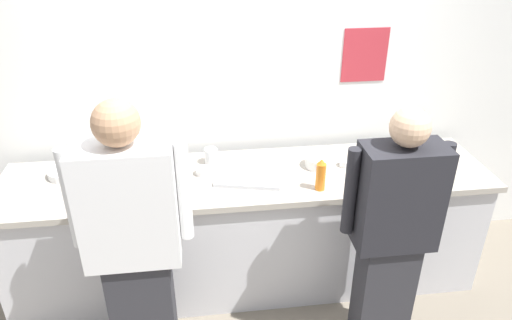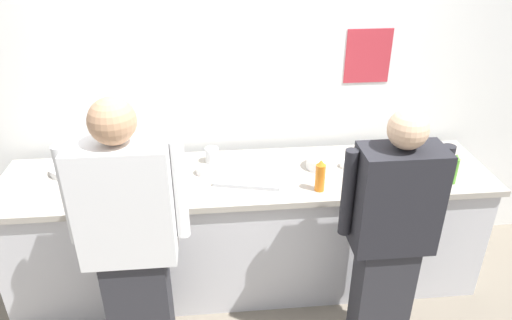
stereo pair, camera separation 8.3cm
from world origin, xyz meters
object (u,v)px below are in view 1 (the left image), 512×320
object	(u,v)px
ramekin_green_sauce	(345,163)
ramekin_orange_sauce	(71,189)
sheet_tray	(249,176)
deli_cup	(211,156)
chef_center	(393,232)
ramekin_yellow_sauce	(152,168)
squeeze_bottle_primary	(321,175)
plate_stack_front	(67,172)
plate_stack_rear	(320,161)
mixing_bowl_steel	(410,153)
ramekin_red_sauce	(203,171)
squeeze_bottle_spare	(452,166)
chef_near_left	(134,245)
squeeze_bottle_secondary	(105,180)

from	to	relation	value
ramekin_green_sauce	ramekin_orange_sauce	size ratio (longest dim) A/B	1.00
sheet_tray	deli_cup	bearing A→B (deg)	134.26
chef_center	ramekin_yellow_sauce	xyz separation A→B (m)	(-1.37, 0.79, 0.08)
squeeze_bottle_primary	ramekin_green_sauce	size ratio (longest dim) A/B	2.65
ramekin_green_sauce	plate_stack_front	bearing A→B (deg)	176.55
squeeze_bottle_primary	plate_stack_rear	bearing A→B (deg)	76.19
mixing_bowl_steel	plate_stack_rear	bearing A→B (deg)	-178.30
chef_center	ramekin_orange_sauce	distance (m)	1.94
chef_center	ramekin_red_sauce	xyz separation A→B (m)	(-1.03, 0.70, 0.07)
squeeze_bottle_spare	deli_cup	distance (m)	1.58
chef_near_left	chef_center	world-z (taller)	chef_near_left
squeeze_bottle_secondary	ramekin_green_sauce	xyz separation A→B (m)	(1.56, 0.14, -0.06)
plate_stack_rear	sheet_tray	bearing A→B (deg)	-168.85
plate_stack_front	squeeze_bottle_spare	world-z (taller)	squeeze_bottle_spare
squeeze_bottle_secondary	mixing_bowl_steel	bearing A→B (deg)	4.91
ramekin_red_sauce	ramekin_orange_sauce	xyz separation A→B (m)	(-0.82, -0.12, -0.00)
ramekin_red_sauce	plate_stack_front	bearing A→B (deg)	173.53
mixing_bowl_steel	ramekin_yellow_sauce	xyz separation A→B (m)	(-1.78, 0.06, -0.03)
squeeze_bottle_primary	ramekin_orange_sauce	world-z (taller)	squeeze_bottle_primary
plate_stack_front	plate_stack_rear	distance (m)	1.68
chef_near_left	ramekin_green_sauce	world-z (taller)	chef_near_left
ramekin_yellow_sauce	chef_near_left	bearing A→B (deg)	-92.65
plate_stack_rear	deli_cup	xyz separation A→B (m)	(-0.73, 0.14, 0.02)
ramekin_red_sauce	deli_cup	xyz separation A→B (m)	(0.06, 0.15, 0.03)
plate_stack_rear	ramekin_yellow_sauce	bearing A→B (deg)	176.06
sheet_tray	squeeze_bottle_primary	world-z (taller)	squeeze_bottle_primary
sheet_tray	squeeze_bottle_primary	bearing A→B (deg)	-24.32
mixing_bowl_steel	ramekin_green_sauce	world-z (taller)	mixing_bowl_steel
deli_cup	squeeze_bottle_secondary	bearing A→B (deg)	-155.53
ramekin_yellow_sauce	deli_cup	size ratio (longest dim) A/B	0.86
ramekin_orange_sauce	deli_cup	bearing A→B (deg)	17.39
mixing_bowl_steel	chef_center	bearing A→B (deg)	-119.01
mixing_bowl_steel	ramekin_orange_sauce	size ratio (longest dim) A/B	4.33
plate_stack_front	squeeze_bottle_spare	bearing A→B (deg)	-8.63
squeeze_bottle_secondary	squeeze_bottle_primary	bearing A→B (deg)	-5.82
ramekin_green_sauce	ramekin_red_sauce	distance (m)	0.96
chef_near_left	ramekin_yellow_sauce	world-z (taller)	chef_near_left
mixing_bowl_steel	squeeze_bottle_secondary	xyz separation A→B (m)	(-2.03, -0.17, 0.03)
sheet_tray	chef_center	bearing A→B (deg)	-39.59
plate_stack_front	squeeze_bottle_secondary	size ratio (longest dim) A/B	1.37
chef_center	ramekin_red_sauce	bearing A→B (deg)	145.78
ramekin_red_sauce	deli_cup	distance (m)	0.16
ramekin_red_sauce	mixing_bowl_steel	bearing A→B (deg)	1.12
plate_stack_front	mixing_bowl_steel	world-z (taller)	mixing_bowl_steel
plate_stack_front	ramekin_red_sauce	size ratio (longest dim) A/B	2.32
plate_stack_rear	mixing_bowl_steel	size ratio (longest dim) A/B	0.57
ramekin_red_sauce	plate_stack_rear	bearing A→B (deg)	0.64
chef_near_left	plate_stack_front	xyz separation A→B (m)	(-0.51, 0.82, 0.01)
squeeze_bottle_spare	ramekin_orange_sauce	bearing A→B (deg)	176.41
plate_stack_front	squeeze_bottle_primary	distance (m)	1.65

